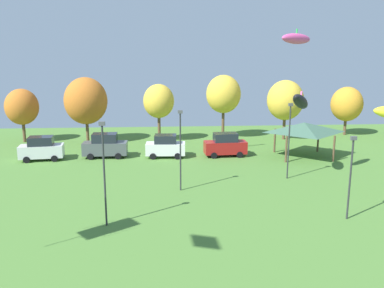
{
  "coord_description": "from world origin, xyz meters",
  "views": [
    {
      "loc": [
        -2.13,
        0.89,
        10.33
      ],
      "look_at": [
        -1.21,
        14.5,
        7.33
      ],
      "focal_mm": 38.0,
      "sensor_mm": 36.0,
      "label": 1
    }
  ],
  "objects_px": {
    "parked_car_third_from_left": "(166,146)",
    "treeline_tree_4": "(285,100)",
    "light_post_0": "(180,146)",
    "light_post_3": "(104,168)",
    "treeline_tree_3": "(223,94)",
    "light_post_1": "(351,173)",
    "treeline_tree_0": "(22,107)",
    "treeline_tree_5": "(347,104)",
    "parked_car_leftmost": "(41,149)",
    "treeline_tree_1": "(86,101)",
    "kite_flying_4": "(301,102)",
    "light_post_2": "(289,137)",
    "kite_flying_5": "(296,39)",
    "parked_car_second_from_left": "(105,146)",
    "treeline_tree_2": "(159,101)",
    "parked_car_rightmost_in_row": "(225,145)",
    "park_pavilion": "(304,127)"
  },
  "relations": [
    {
      "from": "treeline_tree_2",
      "to": "treeline_tree_4",
      "type": "relative_size",
      "value": 0.95
    },
    {
      "from": "light_post_2",
      "to": "light_post_3",
      "type": "relative_size",
      "value": 0.99
    },
    {
      "from": "kite_flying_4",
      "to": "parked_car_third_from_left",
      "type": "distance_m",
      "value": 14.69
    },
    {
      "from": "treeline_tree_0",
      "to": "treeline_tree_2",
      "type": "relative_size",
      "value": 0.93
    },
    {
      "from": "parked_car_rightmost_in_row",
      "to": "treeline_tree_3",
      "type": "bearing_deg",
      "value": 79.69
    },
    {
      "from": "parked_car_third_from_left",
      "to": "treeline_tree_5",
      "type": "distance_m",
      "value": 26.07
    },
    {
      "from": "light_post_0",
      "to": "light_post_1",
      "type": "distance_m",
      "value": 12.26
    },
    {
      "from": "kite_flying_4",
      "to": "light_post_2",
      "type": "bearing_deg",
      "value": -164.34
    },
    {
      "from": "kite_flying_5",
      "to": "parked_car_third_from_left",
      "type": "relative_size",
      "value": 0.81
    },
    {
      "from": "parked_car_leftmost",
      "to": "parked_car_third_from_left",
      "type": "relative_size",
      "value": 1.07
    },
    {
      "from": "light_post_0",
      "to": "treeline_tree_0",
      "type": "height_order",
      "value": "treeline_tree_0"
    },
    {
      "from": "parked_car_leftmost",
      "to": "light_post_1",
      "type": "distance_m",
      "value": 29.22
    },
    {
      "from": "parked_car_rightmost_in_row",
      "to": "treeline_tree_1",
      "type": "xyz_separation_m",
      "value": [
        -15.51,
        7.82,
        3.83
      ]
    },
    {
      "from": "kite_flying_5",
      "to": "treeline_tree_1",
      "type": "relative_size",
      "value": 0.42
    },
    {
      "from": "treeline_tree_1",
      "to": "treeline_tree_2",
      "type": "xyz_separation_m",
      "value": [
        8.58,
        0.24,
        -0.14
      ]
    },
    {
      "from": "park_pavilion",
      "to": "treeline_tree_5",
      "type": "xyz_separation_m",
      "value": [
        9.49,
        11.22,
        0.98
      ]
    },
    {
      "from": "treeline_tree_0",
      "to": "parked_car_third_from_left",
      "type": "bearing_deg",
      "value": -27.17
    },
    {
      "from": "kite_flying_5",
      "to": "light_post_1",
      "type": "distance_m",
      "value": 11.36
    },
    {
      "from": "parked_car_second_from_left",
      "to": "light_post_0",
      "type": "height_order",
      "value": "light_post_0"
    },
    {
      "from": "light_post_2",
      "to": "parked_car_leftmost",
      "type": "bearing_deg",
      "value": 161.23
    },
    {
      "from": "parked_car_leftmost",
      "to": "light_post_0",
      "type": "bearing_deg",
      "value": -43.72
    },
    {
      "from": "parked_car_second_from_left",
      "to": "kite_flying_5",
      "type": "bearing_deg",
      "value": -31.43
    },
    {
      "from": "light_post_0",
      "to": "treeline_tree_4",
      "type": "xyz_separation_m",
      "value": [
        13.68,
        18.83,
        1.33
      ]
    },
    {
      "from": "parked_car_leftmost",
      "to": "treeline_tree_1",
      "type": "height_order",
      "value": "treeline_tree_1"
    },
    {
      "from": "kite_flying_5",
      "to": "light_post_0",
      "type": "height_order",
      "value": "kite_flying_5"
    },
    {
      "from": "parked_car_rightmost_in_row",
      "to": "treeline_tree_5",
      "type": "distance_m",
      "value": 20.58
    },
    {
      "from": "light_post_1",
      "to": "parked_car_third_from_left",
      "type": "bearing_deg",
      "value": 124.36
    },
    {
      "from": "treeline_tree_4",
      "to": "treeline_tree_0",
      "type": "bearing_deg",
      "value": 179.13
    },
    {
      "from": "light_post_2",
      "to": "park_pavilion",
      "type": "bearing_deg",
      "value": 62.44
    },
    {
      "from": "parked_car_third_from_left",
      "to": "light_post_1",
      "type": "distance_m",
      "value": 20.62
    },
    {
      "from": "parked_car_rightmost_in_row",
      "to": "treeline_tree_0",
      "type": "xyz_separation_m",
      "value": [
        -23.24,
        8.71,
        3.07
      ]
    },
    {
      "from": "parked_car_rightmost_in_row",
      "to": "kite_flying_5",
      "type": "bearing_deg",
      "value": -71.61
    },
    {
      "from": "kite_flying_5",
      "to": "parked_car_second_from_left",
      "type": "height_order",
      "value": "kite_flying_5"
    },
    {
      "from": "kite_flying_4",
      "to": "treeline_tree_0",
      "type": "bearing_deg",
      "value": 149.65
    },
    {
      "from": "treeline_tree_0",
      "to": "treeline_tree_4",
      "type": "distance_m",
      "value": 31.86
    },
    {
      "from": "parked_car_third_from_left",
      "to": "treeline_tree_4",
      "type": "xyz_separation_m",
      "value": [
        14.8,
        8.27,
        3.72
      ]
    },
    {
      "from": "treeline_tree_0",
      "to": "treeline_tree_2",
      "type": "bearing_deg",
      "value": -2.27
    },
    {
      "from": "light_post_1",
      "to": "treeline_tree_0",
      "type": "height_order",
      "value": "treeline_tree_0"
    },
    {
      "from": "light_post_3",
      "to": "treeline_tree_3",
      "type": "xyz_separation_m",
      "value": [
        11.04,
        26.53,
        1.88
      ]
    },
    {
      "from": "light_post_1",
      "to": "treeline_tree_4",
      "type": "relative_size",
      "value": 0.74
    },
    {
      "from": "kite_flying_5",
      "to": "treeline_tree_2",
      "type": "height_order",
      "value": "kite_flying_5"
    },
    {
      "from": "light_post_0",
      "to": "light_post_3",
      "type": "distance_m",
      "value": 8.0
    },
    {
      "from": "light_post_0",
      "to": "light_post_2",
      "type": "distance_m",
      "value": 9.55
    },
    {
      "from": "light_post_1",
      "to": "light_post_2",
      "type": "distance_m",
      "value": 8.99
    },
    {
      "from": "parked_car_second_from_left",
      "to": "parked_car_third_from_left",
      "type": "relative_size",
      "value": 1.1
    },
    {
      "from": "treeline_tree_3",
      "to": "parked_car_third_from_left",
      "type": "bearing_deg",
      "value": -127.26
    },
    {
      "from": "park_pavilion",
      "to": "light_post_3",
      "type": "distance_m",
      "value": 24.17
    },
    {
      "from": "parked_car_third_from_left",
      "to": "treeline_tree_0",
      "type": "relative_size",
      "value": 0.63
    },
    {
      "from": "treeline_tree_4",
      "to": "treeline_tree_5",
      "type": "relative_size",
      "value": 1.16
    },
    {
      "from": "parked_car_rightmost_in_row",
      "to": "treeline_tree_4",
      "type": "bearing_deg",
      "value": 40.08
    }
  ]
}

